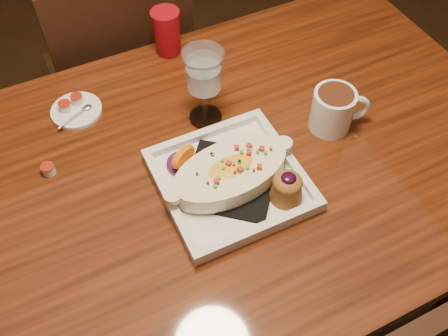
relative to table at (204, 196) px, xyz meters
name	(u,v)px	position (x,y,z in m)	size (l,w,h in m)	color
floor	(210,306)	(0.00, 0.00, -0.65)	(7.00, 7.00, 0.00)	black
table	(204,196)	(0.00, 0.00, 0.00)	(1.50, 0.90, 0.75)	maroon
chair_far	(124,77)	(0.00, 0.63, -0.15)	(0.42, 0.42, 0.93)	black
plate	(234,176)	(0.04, -0.06, 0.13)	(0.29, 0.29, 0.08)	white
coffee_mug	(334,109)	(0.32, -0.01, 0.15)	(0.13, 0.10, 0.10)	white
goblet	(204,75)	(0.07, 0.14, 0.23)	(0.09, 0.09, 0.19)	silver
saucer	(75,109)	(-0.20, 0.29, 0.11)	(0.12, 0.12, 0.08)	white
creamer_loose	(48,169)	(-0.30, 0.14, 0.11)	(0.03, 0.03, 0.02)	silver
red_tumbler	(167,32)	(0.09, 0.40, 0.16)	(0.07, 0.07, 0.12)	#9E0B15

